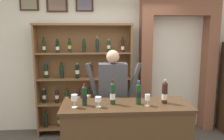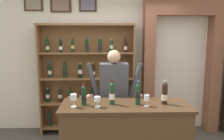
{
  "view_description": "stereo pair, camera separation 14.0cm",
  "coord_description": "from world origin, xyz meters",
  "px_view_note": "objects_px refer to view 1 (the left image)",
  "views": [
    {
      "loc": [
        -0.23,
        -2.96,
        2.01
      ],
      "look_at": [
        -0.01,
        0.2,
        1.47
      ],
      "focal_mm": 37.24,
      "sensor_mm": 36.0,
      "label": 1
    },
    {
      "loc": [
        -0.09,
        -2.97,
        2.01
      ],
      "look_at": [
        -0.01,
        0.2,
        1.47
      ],
      "focal_mm": 37.24,
      "sensor_mm": 36.0,
      "label": 2
    }
  ],
  "objects_px": {
    "wine_shelf": "(84,78)",
    "tasting_counter": "(126,140)",
    "shopkeeper": "(113,91)",
    "wine_glass_spare": "(147,98)",
    "tasting_bottle_super_tuscan": "(139,93)",
    "tasting_bottle_grappa": "(165,93)",
    "wine_glass_left": "(74,98)",
    "wine_glass_center": "(98,100)",
    "tasting_bottle_vin_santo": "(84,95)",
    "tasting_bottle_chianti": "(113,93)"
  },
  "relations": [
    {
      "from": "wine_glass_left",
      "to": "wine_glass_center",
      "type": "relative_size",
      "value": 1.23
    },
    {
      "from": "wine_shelf",
      "to": "tasting_bottle_super_tuscan",
      "type": "relative_size",
      "value": 6.63
    },
    {
      "from": "wine_shelf",
      "to": "tasting_bottle_super_tuscan",
      "type": "height_order",
      "value": "wine_shelf"
    },
    {
      "from": "shopkeeper",
      "to": "wine_glass_left",
      "type": "bearing_deg",
      "value": -128.9
    },
    {
      "from": "tasting_bottle_super_tuscan",
      "to": "wine_glass_spare",
      "type": "height_order",
      "value": "tasting_bottle_super_tuscan"
    },
    {
      "from": "tasting_bottle_grappa",
      "to": "wine_glass_left",
      "type": "bearing_deg",
      "value": -175.53
    },
    {
      "from": "shopkeeper",
      "to": "wine_shelf",
      "type": "bearing_deg",
      "value": 119.85
    },
    {
      "from": "tasting_bottle_super_tuscan",
      "to": "tasting_bottle_grappa",
      "type": "xyz_separation_m",
      "value": [
        0.36,
        0.02,
        -0.0
      ]
    },
    {
      "from": "wine_glass_spare",
      "to": "shopkeeper",
      "type": "bearing_deg",
      "value": 121.33
    },
    {
      "from": "tasting_counter",
      "to": "wine_glass_center",
      "type": "xyz_separation_m",
      "value": [
        -0.37,
        -0.1,
        0.62
      ]
    },
    {
      "from": "shopkeeper",
      "to": "wine_glass_left",
      "type": "xyz_separation_m",
      "value": [
        -0.54,
        -0.67,
        0.1
      ]
    },
    {
      "from": "wine_glass_left",
      "to": "wine_glass_spare",
      "type": "bearing_deg",
      "value": 0.33
    },
    {
      "from": "wine_glass_center",
      "to": "shopkeeper",
      "type": "bearing_deg",
      "value": 70.85
    },
    {
      "from": "wine_glass_spare",
      "to": "wine_glass_left",
      "type": "height_order",
      "value": "wine_glass_left"
    },
    {
      "from": "tasting_counter",
      "to": "wine_glass_center",
      "type": "relative_size",
      "value": 12.57
    },
    {
      "from": "tasting_bottle_super_tuscan",
      "to": "tasting_bottle_grappa",
      "type": "relative_size",
      "value": 0.99
    },
    {
      "from": "shopkeeper",
      "to": "wine_glass_center",
      "type": "height_order",
      "value": "shopkeeper"
    },
    {
      "from": "shopkeeper",
      "to": "tasting_bottle_grappa",
      "type": "xyz_separation_m",
      "value": [
        0.66,
        -0.58,
        0.12
      ]
    },
    {
      "from": "tasting_bottle_chianti",
      "to": "tasting_bottle_super_tuscan",
      "type": "height_order",
      "value": "tasting_bottle_chianti"
    },
    {
      "from": "wine_shelf",
      "to": "tasting_counter",
      "type": "distance_m",
      "value": 1.67
    },
    {
      "from": "shopkeeper",
      "to": "wine_glass_spare",
      "type": "bearing_deg",
      "value": -58.67
    },
    {
      "from": "wine_glass_spare",
      "to": "wine_glass_center",
      "type": "distance_m",
      "value": 0.64
    },
    {
      "from": "wine_shelf",
      "to": "shopkeeper",
      "type": "xyz_separation_m",
      "value": [
        0.49,
        -0.85,
        -0.04
      ]
    },
    {
      "from": "shopkeeper",
      "to": "wine_glass_center",
      "type": "xyz_separation_m",
      "value": [
        -0.24,
        -0.68,
        0.07
      ]
    },
    {
      "from": "wine_glass_spare",
      "to": "tasting_bottle_super_tuscan",
      "type": "bearing_deg",
      "value": 145.43
    },
    {
      "from": "wine_glass_spare",
      "to": "wine_glass_left",
      "type": "bearing_deg",
      "value": -179.67
    },
    {
      "from": "wine_glass_spare",
      "to": "wine_glass_left",
      "type": "distance_m",
      "value": 0.94
    },
    {
      "from": "tasting_bottle_vin_santo",
      "to": "wine_glass_center",
      "type": "bearing_deg",
      "value": -25.28
    },
    {
      "from": "tasting_counter",
      "to": "tasting_bottle_chianti",
      "type": "xyz_separation_m",
      "value": [
        -0.18,
        0.01,
        0.67
      ]
    },
    {
      "from": "tasting_counter",
      "to": "tasting_bottle_super_tuscan",
      "type": "bearing_deg",
      "value": -3.08
    },
    {
      "from": "wine_glass_center",
      "to": "tasting_bottle_grappa",
      "type": "bearing_deg",
      "value": 6.6
    },
    {
      "from": "tasting_bottle_grappa",
      "to": "wine_glass_center",
      "type": "relative_size",
      "value": 2.37
    },
    {
      "from": "tasting_counter",
      "to": "tasting_bottle_grappa",
      "type": "height_order",
      "value": "tasting_bottle_grappa"
    },
    {
      "from": "tasting_counter",
      "to": "wine_glass_center",
      "type": "height_order",
      "value": "wine_glass_center"
    },
    {
      "from": "wine_shelf",
      "to": "wine_glass_left",
      "type": "bearing_deg",
      "value": -91.89
    },
    {
      "from": "tasting_bottle_chianti",
      "to": "tasting_bottle_super_tuscan",
      "type": "xyz_separation_m",
      "value": [
        0.34,
        -0.02,
        0.0
      ]
    },
    {
      "from": "wine_glass_left",
      "to": "wine_glass_center",
      "type": "xyz_separation_m",
      "value": [
        0.3,
        -0.01,
        -0.02
      ]
    },
    {
      "from": "wine_shelf",
      "to": "wine_glass_spare",
      "type": "distance_m",
      "value": 1.76
    },
    {
      "from": "tasting_bottle_chianti",
      "to": "tasting_bottle_grappa",
      "type": "xyz_separation_m",
      "value": [
        0.7,
        -0.01,
        -0.0
      ]
    },
    {
      "from": "tasting_counter",
      "to": "shopkeeper",
      "type": "xyz_separation_m",
      "value": [
        -0.13,
        0.58,
        0.54
      ]
    },
    {
      "from": "wine_shelf",
      "to": "wine_glass_center",
      "type": "distance_m",
      "value": 1.55
    },
    {
      "from": "wine_shelf",
      "to": "tasting_counter",
      "type": "height_order",
      "value": "wine_shelf"
    },
    {
      "from": "wine_glass_left",
      "to": "wine_shelf",
      "type": "bearing_deg",
      "value": 88.11
    },
    {
      "from": "wine_shelf",
      "to": "tasting_bottle_vin_santo",
      "type": "height_order",
      "value": "wine_shelf"
    },
    {
      "from": "tasting_bottle_chianti",
      "to": "wine_glass_center",
      "type": "xyz_separation_m",
      "value": [
        -0.19,
        -0.11,
        -0.05
      ]
    },
    {
      "from": "wine_shelf",
      "to": "wine_glass_left",
      "type": "height_order",
      "value": "wine_shelf"
    },
    {
      "from": "shopkeeper",
      "to": "tasting_bottle_grappa",
      "type": "bearing_deg",
      "value": -41.19
    },
    {
      "from": "tasting_bottle_vin_santo",
      "to": "wine_glass_left",
      "type": "distance_m",
      "value": 0.15
    },
    {
      "from": "tasting_bottle_vin_santo",
      "to": "tasting_counter",
      "type": "bearing_deg",
      "value": 1.18
    },
    {
      "from": "tasting_counter",
      "to": "tasting_bottle_vin_santo",
      "type": "distance_m",
      "value": 0.85
    }
  ]
}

